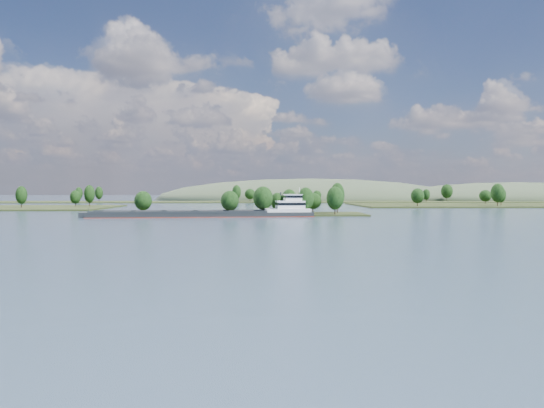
{
  "coord_description": "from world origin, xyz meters",
  "views": [
    {
      "loc": [
        3.41,
        -46.9,
        10.96
      ],
      "look_at": [
        8.95,
        130.0,
        6.0
      ],
      "focal_mm": 35.0,
      "sensor_mm": 36.0,
      "label": 1
    }
  ],
  "objects": [
    {
      "name": "hill_west",
      "position": [
        60.0,
        500.0,
        0.0
      ],
      "size": [
        320.0,
        160.0,
        44.0
      ],
      "primitive_type": "ellipsoid",
      "color": "#394731",
      "rests_on": "ground"
    },
    {
      "name": "tree_island",
      "position": [
        6.77,
        178.57,
        3.71
      ],
      "size": [
        100.0,
        30.98,
        14.42
      ],
      "color": "#232D14",
      "rests_on": "ground"
    },
    {
      "name": "back_shoreline",
      "position": [
        8.41,
        399.87,
        0.66
      ],
      "size": [
        900.0,
        60.0,
        16.0
      ],
      "color": "#232D14",
      "rests_on": "ground"
    },
    {
      "name": "hill_east",
      "position": [
        260.0,
        470.0,
        0.0
      ],
      "size": [
        260.0,
        140.0,
        36.0
      ],
      "primitive_type": "ellipsoid",
      "color": "#394731",
      "rests_on": "ground"
    },
    {
      "name": "cargo_barge",
      "position": [
        -12.21,
        164.2,
        1.54
      ],
      "size": [
        91.12,
        19.65,
        12.24
      ],
      "color": "black",
      "rests_on": "ground"
    },
    {
      "name": "ground",
      "position": [
        0.0,
        120.0,
        0.0
      ],
      "size": [
        1800.0,
        1800.0,
        0.0
      ],
      "primitive_type": "plane",
      "color": "#344A5A",
      "rests_on": "ground"
    }
  ]
}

